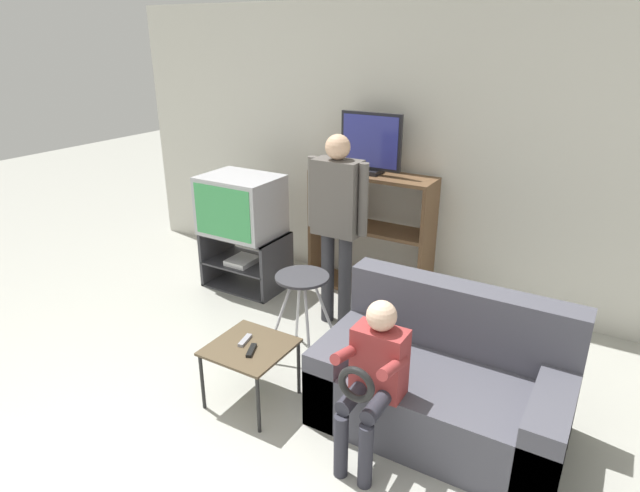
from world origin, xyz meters
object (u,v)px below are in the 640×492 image
Objects in this scene: person_standing_adult at (337,214)px; television_main at (241,205)px; folding_stool at (302,290)px; media_shelf at (370,232)px; remote_control_black at (251,350)px; snack_table at (250,352)px; couch at (443,384)px; television_flat at (371,145)px; tv_stand at (246,260)px; remote_control_white at (245,340)px; person_seated_child at (373,373)px.

television_main is at bearing 171.01° from person_standing_adult.
media_shelf is at bearing 93.84° from folding_stool.
remote_control_black is at bearing -86.10° from person_standing_adult.
snack_table is 0.34× the size of couch.
television_main reaches higher than snack_table.
person_standing_adult is (0.07, -0.72, -0.43)m from television_flat.
television_main is (-0.02, -0.01, 0.55)m from tv_stand.
couch is (2.30, -0.96, 0.01)m from tv_stand.
television_flat is 0.84m from person_standing_adult.
television_flat is (1.04, 0.54, 1.13)m from tv_stand.
folding_stool is 0.47× the size of couch.
folding_stool is (1.17, -0.78, -0.25)m from television_main.
couch is (1.16, 0.44, -0.10)m from snack_table.
television_main reaches higher than remote_control_white.
tv_stand is 1.08× the size of television_main.
folding_stool is 4.79× the size of remote_control_white.
media_shelf is at bearing 26.69° from television_main.
folding_stool is (1.15, -0.78, 0.30)m from tv_stand.
remote_control_black is at bearing -86.78° from folding_stool.
television_flat is 2.37m from person_seated_child.
tv_stand is 1.81m from snack_table.
person_seated_child reaches higher than remote_control_white.
snack_table is 1.35m from person_standing_adult.
television_flat is at bearing 95.23° from person_standing_adult.
remote_control_white is 1.30m from couch.
person_seated_child is at bearing -35.38° from tv_stand.
tv_stand is 0.47× the size of person_standing_adult.
television_main reaches higher than couch.
person_standing_adult reaches higher than remote_control_black.
television_flat is 3.99× the size of remote_control_white.
couch is at bearing 1.25° from remote_control_black.
person_standing_adult is at bearing 147.03° from couch.
remote_control_black is 1.00× the size of remote_control_white.
person_standing_adult is at bearing 76.87° from remote_control_white.
remote_control_white is at bearing -96.97° from folding_stool.
folding_stool is at bearing 143.16° from person_seated_child.
remote_control_white is at bearing -88.73° from television_flat.
media_shelf is 1.32m from folding_stool.
remote_control_black is (1.19, -1.45, 0.17)m from tv_stand.
person_standing_adult is at bearing 126.55° from person_seated_child.
snack_table is at bearing -34.95° from remote_control_white.
television_flat reaches higher than remote_control_black.
folding_stool is 0.64m from snack_table.
remote_control_black is at bearing -156.20° from couch.
television_main is 1.92m from remote_control_black.
remote_control_black is 0.86m from person_seated_child.
media_shelf is 0.78× the size of couch.
person_seated_child is at bearing -35.01° from television_main.
person_seated_child is (0.85, 0.00, 0.14)m from remote_control_black.
tv_stand is 5.31× the size of remote_control_black.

